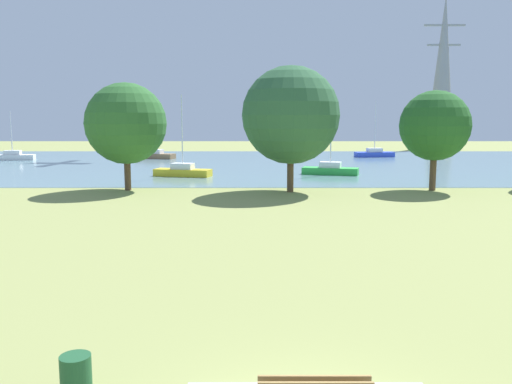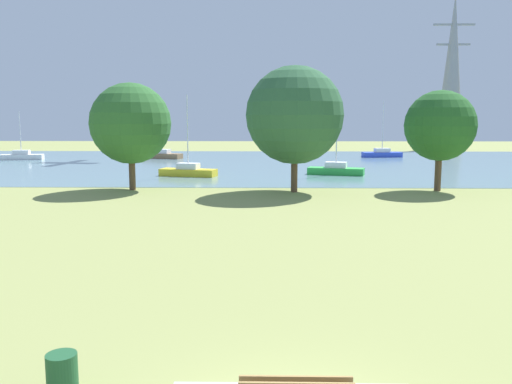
{
  "view_description": "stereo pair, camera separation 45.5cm",
  "coord_description": "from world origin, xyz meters",
  "px_view_note": "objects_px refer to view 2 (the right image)",
  "views": [
    {
      "loc": [
        -0.92,
        -7.92,
        5.05
      ],
      "look_at": [
        -0.92,
        14.89,
        1.84
      ],
      "focal_mm": 37.84,
      "sensor_mm": 36.0,
      "label": 1
    },
    {
      "loc": [
        -0.47,
        -7.91,
        5.05
      ],
      "look_at": [
        -0.92,
        14.89,
        1.84
      ],
      "focal_mm": 37.84,
      "sensor_mm": 36.0,
      "label": 2
    }
  ],
  "objects_px": {
    "sailboat_brown": "(162,155)",
    "sailboat_blue": "(382,154)",
    "sailboat_white": "(22,156)",
    "sailboat_yellow": "(188,171)",
    "litter_bin": "(62,375)",
    "tree_east_near": "(131,124)",
    "sailboat_green": "(336,170)",
    "tree_west_far": "(295,115)",
    "electricity_pylon": "(452,72)",
    "tree_mid_shore": "(440,126)"
  },
  "relations": [
    {
      "from": "tree_east_near",
      "to": "tree_mid_shore",
      "type": "relative_size",
      "value": 1.08
    },
    {
      "from": "sailboat_green",
      "to": "electricity_pylon",
      "type": "relative_size",
      "value": 0.29
    },
    {
      "from": "sailboat_brown",
      "to": "sailboat_blue",
      "type": "xyz_separation_m",
      "value": [
        26.85,
        2.62,
        -0.0
      ]
    },
    {
      "from": "sailboat_blue",
      "to": "sailboat_yellow",
      "type": "bearing_deg",
      "value": -133.88
    },
    {
      "from": "sailboat_brown",
      "to": "electricity_pylon",
      "type": "relative_size",
      "value": 0.29
    },
    {
      "from": "tree_east_near",
      "to": "tree_mid_shore",
      "type": "bearing_deg",
      "value": -0.32
    },
    {
      "from": "sailboat_brown",
      "to": "electricity_pylon",
      "type": "xyz_separation_m",
      "value": [
        41.58,
        22.34,
        11.5
      ]
    },
    {
      "from": "electricity_pylon",
      "to": "sailboat_blue",
      "type": "bearing_deg",
      "value": -126.74
    },
    {
      "from": "litter_bin",
      "to": "sailboat_blue",
      "type": "relative_size",
      "value": 0.12
    },
    {
      "from": "sailboat_yellow",
      "to": "sailboat_green",
      "type": "bearing_deg",
      "value": 6.08
    },
    {
      "from": "sailboat_brown",
      "to": "sailboat_green",
      "type": "distance_m",
      "value": 25.73
    },
    {
      "from": "sailboat_green",
      "to": "litter_bin",
      "type": "bearing_deg",
      "value": -104.5
    },
    {
      "from": "sailboat_white",
      "to": "tree_west_far",
      "type": "distance_m",
      "value": 40.64
    },
    {
      "from": "sailboat_green",
      "to": "tree_east_near",
      "type": "relative_size",
      "value": 0.96
    },
    {
      "from": "tree_west_far",
      "to": "tree_mid_shore",
      "type": "bearing_deg",
      "value": 4.09
    },
    {
      "from": "sailboat_white",
      "to": "sailboat_brown",
      "type": "height_order",
      "value": "sailboat_brown"
    },
    {
      "from": "litter_bin",
      "to": "sailboat_white",
      "type": "relative_size",
      "value": 0.14
    },
    {
      "from": "sailboat_blue",
      "to": "electricity_pylon",
      "type": "distance_m",
      "value": 27.17
    },
    {
      "from": "litter_bin",
      "to": "sailboat_brown",
      "type": "height_order",
      "value": "sailboat_brown"
    },
    {
      "from": "tree_east_near",
      "to": "electricity_pylon",
      "type": "height_order",
      "value": "electricity_pylon"
    },
    {
      "from": "tree_east_near",
      "to": "electricity_pylon",
      "type": "distance_m",
      "value": 63.47
    },
    {
      "from": "sailboat_white",
      "to": "electricity_pylon",
      "type": "bearing_deg",
      "value": 22.98
    },
    {
      "from": "sailboat_blue",
      "to": "sailboat_yellow",
      "type": "xyz_separation_m",
      "value": [
        -20.96,
        -21.79,
        -0.0
      ]
    },
    {
      "from": "tree_east_near",
      "to": "tree_mid_shore",
      "type": "distance_m",
      "value": 20.93
    },
    {
      "from": "litter_bin",
      "to": "sailboat_blue",
      "type": "distance_m",
      "value": 60.72
    },
    {
      "from": "sailboat_blue",
      "to": "sailboat_yellow",
      "type": "relative_size",
      "value": 1.01
    },
    {
      "from": "sailboat_yellow",
      "to": "tree_mid_shore",
      "type": "relative_size",
      "value": 1.0
    },
    {
      "from": "sailboat_brown",
      "to": "tree_west_far",
      "type": "distance_m",
      "value": 32.3
    },
    {
      "from": "sailboat_white",
      "to": "sailboat_yellow",
      "type": "height_order",
      "value": "sailboat_yellow"
    },
    {
      "from": "litter_bin",
      "to": "sailboat_yellow",
      "type": "xyz_separation_m",
      "value": [
        -2.95,
        36.2,
        0.06
      ]
    },
    {
      "from": "tree_east_near",
      "to": "sailboat_blue",
      "type": "bearing_deg",
      "value": 52.14
    },
    {
      "from": "sailboat_brown",
      "to": "sailboat_blue",
      "type": "distance_m",
      "value": 26.98
    },
    {
      "from": "sailboat_yellow",
      "to": "tree_west_far",
      "type": "relative_size",
      "value": 0.81
    },
    {
      "from": "sailboat_blue",
      "to": "sailboat_yellow",
      "type": "distance_m",
      "value": 30.23
    },
    {
      "from": "tree_east_near",
      "to": "electricity_pylon",
      "type": "xyz_separation_m",
      "value": [
        38.31,
        50.07,
        7.41
      ]
    },
    {
      "from": "sailboat_blue",
      "to": "tree_mid_shore",
      "type": "bearing_deg",
      "value": -94.98
    },
    {
      "from": "sailboat_white",
      "to": "sailboat_green",
      "type": "bearing_deg",
      "value": -24.35
    },
    {
      "from": "litter_bin",
      "to": "tree_east_near",
      "type": "xyz_separation_m",
      "value": [
        -5.58,
        27.65,
        4.15
      ]
    },
    {
      "from": "sailboat_white",
      "to": "tree_west_far",
      "type": "bearing_deg",
      "value": -40.87
    },
    {
      "from": "sailboat_blue",
      "to": "tree_east_near",
      "type": "height_order",
      "value": "tree_east_near"
    },
    {
      "from": "sailboat_white",
      "to": "litter_bin",
      "type": "bearing_deg",
      "value": -64.87
    },
    {
      "from": "tree_east_near",
      "to": "sailboat_white",
      "type": "bearing_deg",
      "value": 127.16
    },
    {
      "from": "sailboat_green",
      "to": "electricity_pylon",
      "type": "distance_m",
      "value": 47.7
    },
    {
      "from": "sailboat_white",
      "to": "tree_west_far",
      "type": "relative_size",
      "value": 0.67
    },
    {
      "from": "sailboat_green",
      "to": "sailboat_blue",
      "type": "height_order",
      "value": "sailboat_green"
    },
    {
      "from": "sailboat_blue",
      "to": "litter_bin",
      "type": "bearing_deg",
      "value": -107.25
    },
    {
      "from": "sailboat_brown",
      "to": "sailboat_yellow",
      "type": "bearing_deg",
      "value": -72.92
    },
    {
      "from": "sailboat_white",
      "to": "sailboat_blue",
      "type": "distance_m",
      "value": 43.24
    },
    {
      "from": "sailboat_green",
      "to": "tree_west_far",
      "type": "relative_size",
      "value": 0.84
    },
    {
      "from": "tree_mid_shore",
      "to": "litter_bin",
      "type": "bearing_deg",
      "value": -119.15
    }
  ]
}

